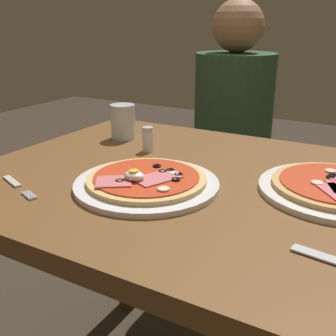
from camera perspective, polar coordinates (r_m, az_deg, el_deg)
dining_table at (r=0.97m, az=3.30°, el=-8.77°), size 1.00×0.79×0.76m
pizza_foreground at (r=0.85m, az=-3.07°, el=-1.94°), size 0.31×0.31×0.05m
water_glass_near at (r=1.21m, az=-6.38°, el=6.25°), size 0.07×0.07×0.10m
fork at (r=0.92m, az=-20.63°, el=-2.29°), size 0.15×0.07×0.00m
salt_shaker at (r=1.08m, az=-2.86°, el=4.06°), size 0.03×0.03×0.07m
diner_person at (r=1.74m, az=8.91°, el=1.90°), size 0.32×0.32×1.18m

